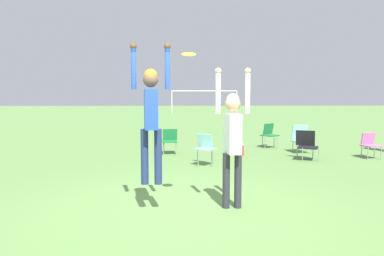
{
  "coord_description": "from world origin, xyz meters",
  "views": [
    {
      "loc": [
        0.01,
        -5.98,
        1.85
      ],
      "look_at": [
        0.17,
        0.23,
        1.3
      ],
      "focal_mm": 35.0,
      "sensor_mm": 36.0,
      "label": 1
    }
  ],
  "objects": [
    {
      "name": "soccer_goal",
      "position": [
        2.42,
        34.3,
        1.84
      ],
      "size": [
        7.1,
        0.1,
        2.35
      ],
      "color": "white",
      "rests_on": "ground_plane"
    },
    {
      "name": "camping_chair_4",
      "position": [
        0.62,
        3.82,
        0.5
      ],
      "size": [
        0.64,
        0.71,
        0.82
      ],
      "rotation": [
        0.0,
        0.0,
        2.48
      ],
      "color": "gray",
      "rests_on": "ground_plane"
    },
    {
      "name": "frisbee",
      "position": [
        0.12,
        -0.06,
        2.49
      ],
      "size": [
        0.22,
        0.22,
        0.08
      ],
      "color": "yellow"
    },
    {
      "name": "camping_chair_2",
      "position": [
        3.09,
        7.07,
        0.51
      ],
      "size": [
        0.69,
        0.77,
        0.84
      ],
      "rotation": [
        0.0,
        0.0,
        3.82
      ],
      "color": "gray",
      "rests_on": "ground_plane"
    },
    {
      "name": "person_defending",
      "position": [
        0.83,
        0.01,
        1.23
      ],
      "size": [
        0.58,
        0.45,
        2.28
      ],
      "rotation": [
        0.0,
        0.0,
        -1.45
      ],
      "color": "#2D2D38",
      "rests_on": "ground_plane"
    },
    {
      "name": "camping_chair_3",
      "position": [
        -0.38,
        5.75,
        0.47
      ],
      "size": [
        0.5,
        0.53,
        0.78
      ],
      "rotation": [
        0.0,
        0.0,
        3.24
      ],
      "color": "gray",
      "rests_on": "ground_plane"
    },
    {
      "name": "camping_chair_5",
      "position": [
        5.53,
        4.76,
        0.44
      ],
      "size": [
        0.56,
        0.6,
        0.75
      ],
      "rotation": [
        0.0,
        0.0,
        3.43
      ],
      "color": "gray",
      "rests_on": "ground_plane"
    },
    {
      "name": "cooler_box",
      "position": [
        1.67,
        5.5,
        0.17
      ],
      "size": [
        0.46,
        0.39,
        0.34
      ],
      "color": "red",
      "rests_on": "ground_plane"
    },
    {
      "name": "camping_chair_0",
      "position": [
        3.85,
        5.9,
        0.49
      ],
      "size": [
        0.61,
        0.66,
        0.89
      ],
      "rotation": [
        0.0,
        0.0,
        3.31
      ],
      "color": "gray",
      "rests_on": "ground_plane"
    },
    {
      "name": "camping_chair_1",
      "position": [
        3.6,
        4.59,
        0.46
      ],
      "size": [
        0.7,
        0.76,
        0.83
      ],
      "rotation": [
        0.0,
        0.0,
        2.74
      ],
      "color": "gray",
      "rests_on": "ground_plane"
    },
    {
      "name": "person_jumping",
      "position": [
        -0.48,
        -0.15,
        1.62
      ],
      "size": [
        0.62,
        0.49,
        2.2
      ],
      "rotation": [
        0.0,
        0.0,
        1.69
      ],
      "color": "navy",
      "rests_on": "ground_plane"
    },
    {
      "name": "ground_plane",
      "position": [
        0.0,
        0.0,
        0.0
      ],
      "size": [
        120.0,
        120.0,
        0.0
      ],
      "primitive_type": "plane",
      "color": "#608C47"
    }
  ]
}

